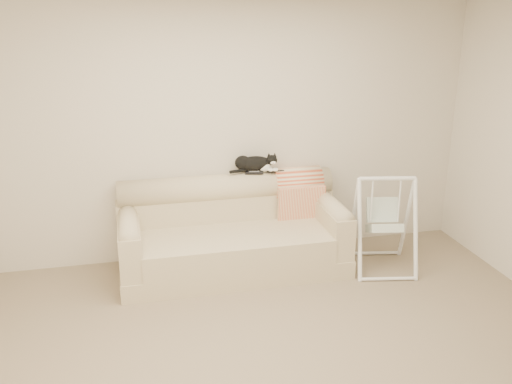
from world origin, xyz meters
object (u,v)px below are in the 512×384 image
remote_b (275,171)px  sofa (232,235)px  remote_a (254,172)px  baby_swing (384,223)px  tuxedo_cat (255,163)px

remote_b → sofa: bearing=-156.0°
remote_a → remote_b: remote_a is taller
remote_b → baby_swing: baby_swing is taller
sofa → remote_a: (0.28, 0.22, 0.56)m
remote_b → baby_swing: (0.95, -0.57, -0.43)m
sofa → remote_b: (0.50, 0.22, 0.56)m
sofa → remote_b: 0.78m
baby_swing → remote_a: bearing=154.3°
tuxedo_cat → sofa: bearing=-139.0°
sofa → baby_swing: (1.45, -0.35, 0.13)m
remote_b → tuxedo_cat: (-0.21, 0.03, 0.09)m
remote_a → baby_swing: (1.18, -0.57, -0.43)m
remote_a → baby_swing: baby_swing is taller
sofa → tuxedo_cat: bearing=41.0°
tuxedo_cat → remote_a: bearing=-112.9°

